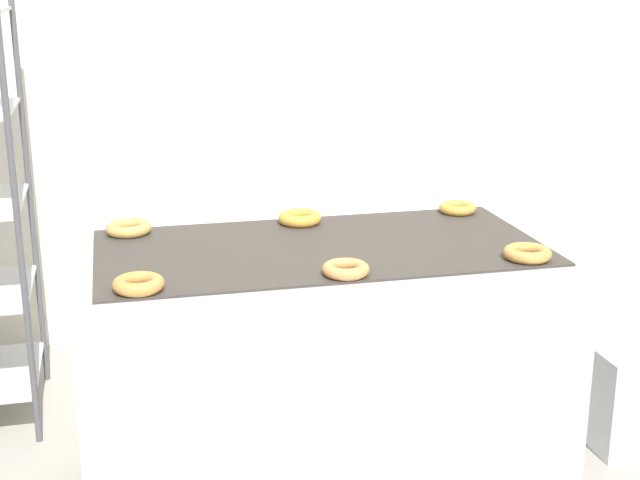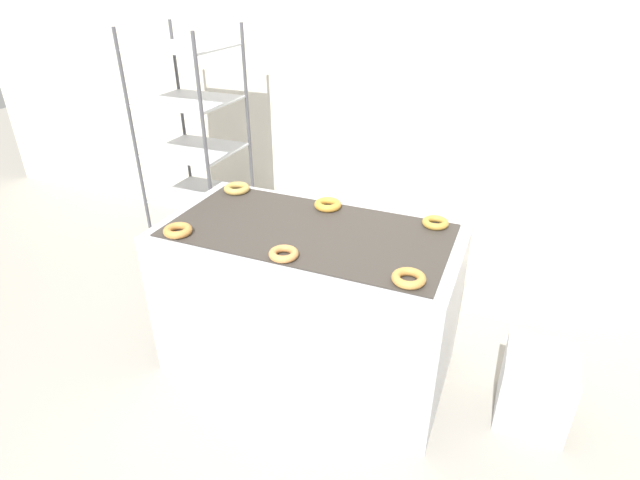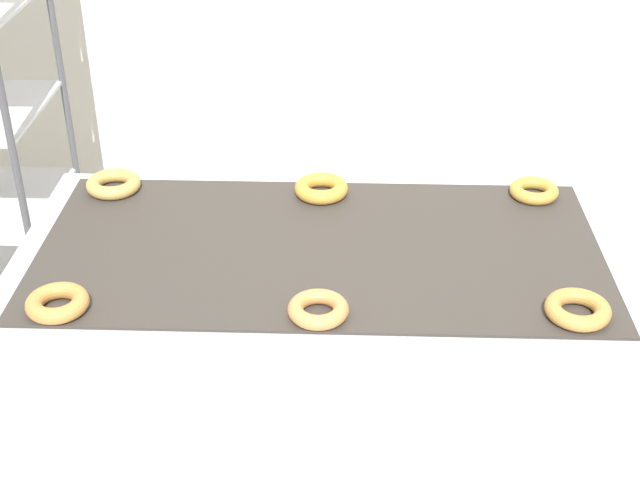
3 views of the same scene
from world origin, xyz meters
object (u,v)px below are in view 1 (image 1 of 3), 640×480
Objects in this scene: fryer_machine at (320,371)px; donut_near_center at (346,269)px; donut_near_right at (528,253)px; glaze_bin at (627,391)px; donut_near_left at (138,284)px; donut_far_left at (129,228)px; donut_far_right at (458,208)px; donut_far_center at (300,218)px.

fryer_machine is 11.14× the size of donut_near_center.
donut_near_right is (0.57, 0.02, 0.00)m from donut_near_center.
donut_near_left is (-1.76, -0.35, 0.69)m from glaze_bin.
donut_near_right is (0.58, -0.27, 0.45)m from fryer_machine.
donut_far_left is 1.13× the size of donut_far_right.
donut_far_right is at bearing 1.13° from donut_far_center.
donut_near_right is at bearing 0.76° from donut_near_left.
glaze_bin is 0.98m from donut_near_right.
donut_far_center is 0.58m from donut_far_right.
donut_far_center is (-0.01, 0.57, 0.00)m from donut_near_center.
donut_near_center is 0.81m from donut_far_right.
donut_far_center is (0.57, 0.56, 0.00)m from donut_near_left.
fryer_machine is 10.13× the size of donut_far_left.
donut_far_left is at bearing -179.83° from donut_far_right.
glaze_bin is 1.41m from donut_near_center.
donut_near_center is 0.57m from donut_far_center.
donut_far_center is at bearing 91.21° from donut_near_center.
donut_near_left is 1.03× the size of donut_near_center.
donut_far_center reaches higher than donut_near_left.
donut_near_right is at bearing -43.36° from donut_far_center.
glaze_bin is at bearing 16.48° from donut_near_center.
glaze_bin is 2.55× the size of donut_far_left.
donut_near_center is (0.01, -0.29, 0.45)m from fryer_machine.
donut_near_left is 0.57m from donut_far_left.
donut_far_left is at bearing 90.93° from donut_near_left.
donut_near_center is 0.91× the size of donut_far_left.
donut_near_right is 0.56m from donut_far_right.
fryer_machine is 0.78m from donut_far_right.
glaze_bin is 2.63× the size of donut_near_right.
fryer_machine is 3.97× the size of glaze_bin.
fryer_machine is at bearing 154.52° from donut_near_right.
donut_near_left reaches higher than donut_near_center.
glaze_bin is 1.92m from donut_near_left.
donut_near_left is at bearing 179.80° from donut_near_center.
donut_near_right is 0.97× the size of donut_far_left.
donut_near_left is 1.06× the size of donut_far_right.
donut_near_center is at bearing -44.30° from donut_far_left.
glaze_bin is (1.19, 0.06, -0.24)m from fryer_machine.
donut_far_left is (-0.01, 0.57, -0.00)m from donut_near_left.
donut_near_left is 0.58m from donut_near_center.
donut_near_left reaches higher than fryer_machine.
donut_near_left is 0.95× the size of donut_far_center.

